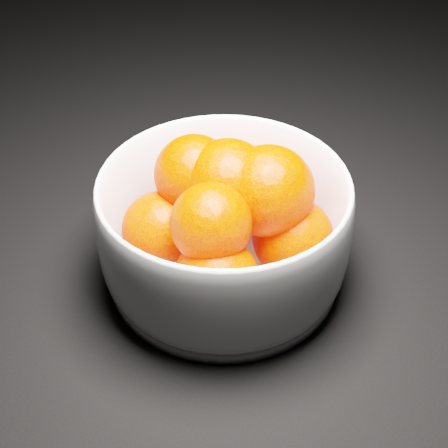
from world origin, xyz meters
TOP-DOWN VIEW (x-y plane):
  - ground at (0.00, 0.00)m, footprint 3.00×3.00m
  - bowl at (-0.25, -0.15)m, footprint 0.22×0.22m
  - orange_pile at (-0.24, -0.15)m, footprint 0.16×0.16m

SIDE VIEW (x-z plane):
  - ground at x=0.00m, z-range 0.00..0.00m
  - bowl at x=-0.25m, z-range 0.00..0.11m
  - orange_pile at x=-0.24m, z-range 0.01..0.13m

